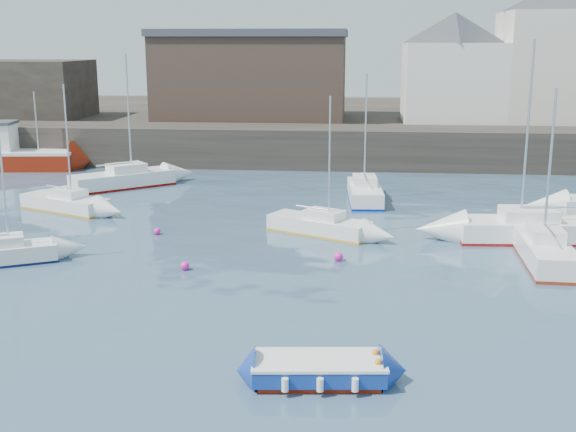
# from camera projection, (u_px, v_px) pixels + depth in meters

# --- Properties ---
(water) EXTENTS (220.00, 220.00, 0.00)m
(water) POSITION_uv_depth(u_px,v_px,m) (252.00, 354.00, 22.21)
(water) COLOR #2D4760
(water) RESTS_ON ground
(quay_wall) EXTENTS (90.00, 5.00, 3.00)m
(quay_wall) POSITION_uv_depth(u_px,v_px,m) (315.00, 147.00, 55.73)
(quay_wall) COLOR #28231E
(quay_wall) RESTS_ON ground
(land_strip) EXTENTS (90.00, 32.00, 2.80)m
(land_strip) POSITION_uv_depth(u_px,v_px,m) (325.00, 123.00, 73.18)
(land_strip) COLOR #28231E
(land_strip) RESTS_ON ground
(bldg_east_a) EXTENTS (13.36, 13.36, 11.80)m
(bldg_east_a) POSITION_uv_depth(u_px,v_px,m) (565.00, 49.00, 59.00)
(bldg_east_a) COLOR beige
(bldg_east_a) RESTS_ON land_strip
(bldg_east_d) EXTENTS (11.14, 11.14, 8.95)m
(bldg_east_d) POSITION_uv_depth(u_px,v_px,m) (453.00, 67.00, 59.66)
(bldg_east_d) COLOR white
(bldg_east_d) RESTS_ON land_strip
(warehouse) EXTENTS (16.40, 10.40, 7.60)m
(warehouse) POSITION_uv_depth(u_px,v_px,m) (252.00, 74.00, 62.81)
(warehouse) COLOR #3D2D26
(warehouse) RESTS_ON land_strip
(bldg_west) EXTENTS (14.00, 8.00, 5.00)m
(bldg_west) POSITION_uv_depth(u_px,v_px,m) (6.00, 89.00, 64.13)
(bldg_west) COLOR #353028
(bldg_west) RESTS_ON land_strip
(blue_dinghy) EXTENTS (3.89, 2.14, 0.72)m
(blue_dinghy) POSITION_uv_depth(u_px,v_px,m) (319.00, 369.00, 20.29)
(blue_dinghy) COLOR maroon
(blue_dinghy) RESTS_ON ground
(fishing_boat) EXTENTS (9.07, 4.26, 5.80)m
(fishing_boat) POSITION_uv_depth(u_px,v_px,m) (13.00, 154.00, 54.44)
(fishing_boat) COLOR maroon
(fishing_boat) RESTS_ON ground
(sailboat_b) EXTENTS (5.52, 3.99, 6.87)m
(sailboat_b) POSITION_uv_depth(u_px,v_px,m) (320.00, 225.00, 36.11)
(sailboat_b) COLOR white
(sailboat_b) RESTS_ON ground
(sailboat_c) EXTENTS (2.05, 5.77, 7.51)m
(sailboat_c) POSITION_uv_depth(u_px,v_px,m) (545.00, 251.00, 31.13)
(sailboat_c) COLOR white
(sailboat_c) RESTS_ON ground
(sailboat_d) EXTENTS (7.57, 2.81, 9.50)m
(sailboat_d) POSITION_uv_depth(u_px,v_px,m) (534.00, 229.00, 34.83)
(sailboat_d) COLOR white
(sailboat_d) RESTS_ON ground
(sailboat_e) EXTENTS (5.77, 3.99, 7.14)m
(sailboat_e) POSITION_uv_depth(u_px,v_px,m) (66.00, 203.00, 41.05)
(sailboat_e) COLOR white
(sailboat_e) RESTS_ON ground
(sailboat_f) EXTENTS (2.21, 5.93, 7.58)m
(sailboat_f) POSITION_uv_depth(u_px,v_px,m) (365.00, 192.00, 43.63)
(sailboat_f) COLOR white
(sailboat_f) RESTS_ON ground
(sailboat_h) EXTENTS (6.55, 6.00, 8.68)m
(sailboat_h) POSITION_uv_depth(u_px,v_px,m) (123.00, 179.00, 47.61)
(sailboat_h) COLOR white
(sailboat_h) RESTS_ON ground
(buoy_near) EXTENTS (0.39, 0.39, 0.39)m
(buoy_near) POSITION_uv_depth(u_px,v_px,m) (185.00, 270.00, 30.44)
(buoy_near) COLOR #FF1EAA
(buoy_near) RESTS_ON ground
(buoy_mid) EXTENTS (0.41, 0.41, 0.41)m
(buoy_mid) POSITION_uv_depth(u_px,v_px,m) (338.00, 261.00, 31.73)
(buoy_mid) COLOR #FF1EAA
(buoy_mid) RESTS_ON ground
(buoy_far) EXTENTS (0.34, 0.34, 0.34)m
(buoy_far) POSITION_uv_depth(u_px,v_px,m) (157.00, 234.00, 36.07)
(buoy_far) COLOR #FF1EAA
(buoy_far) RESTS_ON ground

